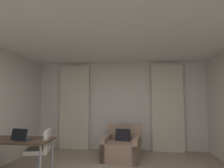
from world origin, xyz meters
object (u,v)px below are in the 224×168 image
Objects in this scene: armchair at (122,148)px; laptop at (22,138)px; desk at (18,143)px; desk_chair at (40,156)px.

armchair is 2.80× the size of laptop.
desk_chair reaches higher than desk.
desk is 0.48m from desk_chair.
desk is at bearing -144.95° from armchair.
armchair is 1.95m from desk_chair.
desk_chair is 2.48× the size of laptop.
desk_chair is at bearing 36.50° from laptop.
desk is 1.43× the size of desk_chair.
desk_chair is at bearing -140.59° from armchair.
laptop reaches higher than desk_chair.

